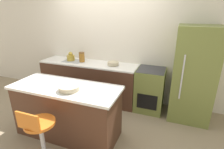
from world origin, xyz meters
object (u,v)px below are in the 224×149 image
at_px(refrigerator, 193,75).
at_px(mixing_bowl, 113,63).
at_px(kettle, 71,57).
at_px(stool_chair, 40,135).
at_px(oven_range, 150,90).

bearing_deg(refrigerator, mixing_bowl, 178.64).
bearing_deg(kettle, refrigerator, -0.82).
bearing_deg(mixing_bowl, kettle, 180.00).
bearing_deg(mixing_bowl, refrigerator, -1.36).
height_order(refrigerator, stool_chair, refrigerator).
distance_m(oven_range, stool_chair, 2.25).
relative_size(oven_range, mixing_bowl, 3.73).
xyz_separation_m(stool_chair, mixing_bowl, (0.32, 1.94, 0.48)).
xyz_separation_m(refrigerator, kettle, (-2.65, 0.04, 0.09)).
bearing_deg(kettle, oven_range, -0.12).
distance_m(refrigerator, kettle, 2.65).
bearing_deg(oven_range, refrigerator, -2.52).
relative_size(stool_chair, mixing_bowl, 3.61).
relative_size(oven_range, refrigerator, 0.50).
xyz_separation_m(oven_range, stool_chair, (-1.14, -1.94, 0.00)).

